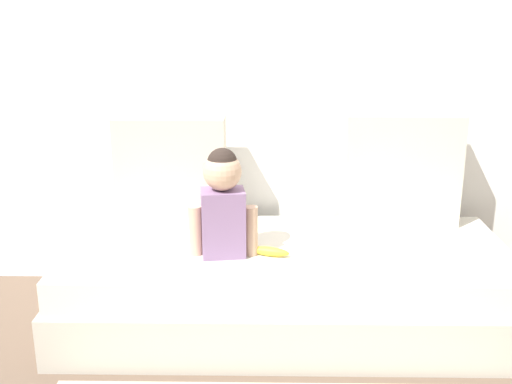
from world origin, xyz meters
name	(u,v)px	position (x,y,z in m)	size (l,w,h in m)	color
ground_plane	(286,324)	(0.00, 0.00, 0.00)	(12.00, 12.00, 0.00)	brown
back_wall	(286,67)	(0.00, 0.55, 1.11)	(5.20, 0.10, 2.21)	white
couch	(286,286)	(0.00, 0.00, 0.19)	(2.00, 0.84, 0.38)	beige
throw_pillow_left	(171,171)	(-0.55, 0.32, 0.64)	(0.52, 0.16, 0.52)	beige
throw_pillow_right	(401,170)	(0.55, 0.32, 0.65)	(0.55, 0.16, 0.53)	beige
toddler	(223,201)	(-0.27, -0.10, 0.62)	(0.29, 0.16, 0.47)	gray
banana	(270,251)	(-0.08, -0.11, 0.40)	(0.17, 0.04, 0.04)	yellow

